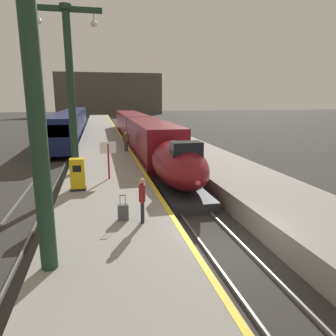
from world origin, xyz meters
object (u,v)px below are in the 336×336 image
object	(u,v)px
highspeed_train_main	(142,134)
regional_train_adjacent	(72,123)
rolling_suitcase	(123,212)
station_column_mid	(70,76)
ticket_machine_yellow	(78,176)
station_column_near	(29,29)
departure_info_board	(108,153)
passenger_near_edge	(142,197)
passenger_mid_platform	(126,140)

from	to	relation	value
highspeed_train_main	regional_train_adjacent	world-z (taller)	regional_train_adjacent
regional_train_adjacent	rolling_suitcase	size ratio (longest dim) A/B	37.27
rolling_suitcase	station_column_mid	bearing A→B (deg)	104.84
highspeed_train_main	ticket_machine_yellow	bearing A→B (deg)	-108.49
station_column_near	departure_info_board	distance (m)	10.70
regional_train_adjacent	ticket_machine_yellow	size ratio (longest dim) A/B	22.87
station_column_near	rolling_suitcase	bearing A→B (deg)	53.57
rolling_suitcase	highspeed_train_main	bearing A→B (deg)	80.14
ticket_machine_yellow	rolling_suitcase	bearing A→B (deg)	-67.34
station_column_near	station_column_mid	xyz separation A→B (m)	(-0.00, 11.45, -0.31)
station_column_near	passenger_near_edge	size ratio (longest dim) A/B	6.04
ticket_machine_yellow	departure_info_board	world-z (taller)	departure_info_board
highspeed_train_main	station_column_near	distance (m)	25.38
passenger_near_edge	departure_info_board	bearing A→B (deg)	98.05
departure_info_board	passenger_near_edge	bearing A→B (deg)	-81.95
rolling_suitcase	departure_info_board	bearing A→B (deg)	92.52
rolling_suitcase	station_column_near	bearing A→B (deg)	-126.43
highspeed_train_main	passenger_near_edge	size ratio (longest dim) A/B	22.97
station_column_mid	rolling_suitcase	xyz separation A→B (m)	(2.23, -8.42, -5.45)
departure_info_board	station_column_mid	bearing A→B (deg)	134.78
station_column_mid	ticket_machine_yellow	distance (m)	6.37
regional_train_adjacent	station_column_near	world-z (taller)	station_column_near
highspeed_train_main	ticket_machine_yellow	distance (m)	17.50
station_column_mid	regional_train_adjacent	bearing A→B (deg)	94.62
station_column_mid	departure_info_board	xyz separation A→B (m)	(1.95, -1.96, -4.25)
station_column_mid	rolling_suitcase	bearing A→B (deg)	-75.16
station_column_near	departure_info_board	size ratio (longest dim) A/B	4.81
station_column_near	station_column_mid	distance (m)	11.45
ticket_machine_yellow	departure_info_board	bearing A→B (deg)	50.69
highspeed_train_main	departure_info_board	bearing A→B (deg)	-105.10
rolling_suitcase	departure_info_board	size ratio (longest dim) A/B	0.46
passenger_near_edge	highspeed_train_main	bearing A→B (deg)	82.10
ticket_machine_yellow	passenger_near_edge	bearing A→B (deg)	-62.36
highspeed_train_main	station_column_mid	xyz separation A→B (m)	(-5.90, -12.68, 4.88)
highspeed_train_main	passenger_near_edge	world-z (taller)	highspeed_train_main
station_column_mid	passenger_mid_platform	bearing A→B (deg)	63.19
passenger_mid_platform	departure_info_board	world-z (taller)	departure_info_board
passenger_mid_platform	rolling_suitcase	xyz separation A→B (m)	(-1.53, -15.87, -0.69)
rolling_suitcase	ticket_machine_yellow	distance (m)	4.90
station_column_near	highspeed_train_main	bearing A→B (deg)	76.26
station_column_mid	passenger_near_edge	size ratio (longest dim) A/B	5.69
regional_train_adjacent	ticket_machine_yellow	world-z (taller)	regional_train_adjacent
station_column_mid	departure_info_board	size ratio (longest dim) A/B	4.53
station_column_near	station_column_mid	bearing A→B (deg)	90.00
highspeed_train_main	departure_info_board	distance (m)	15.18
passenger_near_edge	ticket_machine_yellow	bearing A→B (deg)	117.64
rolling_suitcase	ticket_machine_yellow	bearing A→B (deg)	112.66
regional_train_adjacent	passenger_mid_platform	distance (m)	20.64
regional_train_adjacent	station_column_mid	size ratio (longest dim) A/B	3.81
regional_train_adjacent	station_column_near	distance (m)	39.03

